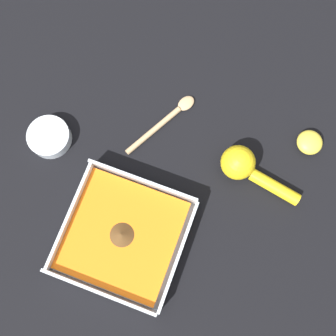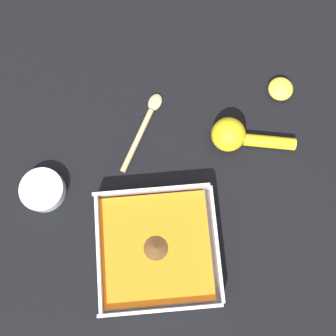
{
  "view_description": "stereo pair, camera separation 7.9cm",
  "coord_description": "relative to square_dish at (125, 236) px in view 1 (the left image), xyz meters",
  "views": [
    {
      "loc": [
        -0.1,
        0.05,
        0.8
      ],
      "look_at": [
        -0.04,
        -0.12,
        0.03
      ],
      "focal_mm": 42.0,
      "sensor_mm": 36.0,
      "label": 1
    },
    {
      "loc": [
        -0.02,
        0.06,
        0.8
      ],
      "look_at": [
        -0.04,
        -0.12,
        0.03
      ],
      "focal_mm": 42.0,
      "sensor_mm": 36.0,
      "label": 2
    }
  ],
  "objects": [
    {
      "name": "ground_plane",
      "position": [
        0.0,
        -0.04,
        -0.02
      ],
      "size": [
        4.0,
        4.0,
        0.0
      ],
      "primitive_type": "plane",
      "color": "black"
    },
    {
      "name": "square_dish",
      "position": [
        0.0,
        0.0,
        0.0
      ],
      "size": [
        0.23,
        0.23,
        0.05
      ],
      "color": "silver",
      "rests_on": "ground_plane"
    },
    {
      "name": "spice_bowl",
      "position": [
        0.22,
        -0.14,
        -0.0
      ],
      "size": [
        0.09,
        0.09,
        0.03
      ],
      "color": "silver",
      "rests_on": "ground_plane"
    },
    {
      "name": "lemon_squeezer",
      "position": [
        -0.18,
        -0.21,
        0.01
      ],
      "size": [
        0.18,
        0.07,
        0.07
      ],
      "rotation": [
        0.0,
        0.0,
        6.1
      ],
      "color": "yellow",
      "rests_on": "ground_plane"
    },
    {
      "name": "lemon_half",
      "position": [
        -0.29,
        -0.31,
        -0.0
      ],
      "size": [
        0.05,
        0.05,
        0.03
      ],
      "color": "yellow",
      "rests_on": "ground_plane"
    },
    {
      "name": "wooden_spoon",
      "position": [
        0.01,
        -0.26,
        -0.01
      ],
      "size": [
        0.11,
        0.18,
        0.01
      ],
      "rotation": [
        0.0,
        0.0,
        4.22
      ],
      "color": "tan",
      "rests_on": "ground_plane"
    }
  ]
}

